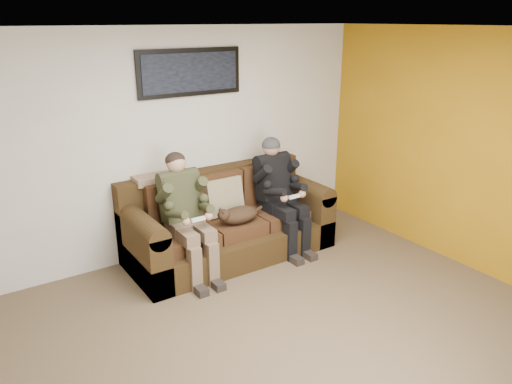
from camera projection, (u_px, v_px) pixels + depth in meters
floor at (294, 340)px, 4.37m from camera, size 5.00×5.00×0.00m
ceiling at (304, 28)px, 3.51m from camera, size 5.00×5.00×0.00m
wall_back at (177, 144)px, 5.71m from camera, size 5.00×0.00×5.00m
wall_right at (485, 155)px, 5.25m from camera, size 0.00×4.50×4.50m
accent_wall_right at (485, 156)px, 5.25m from camera, size 0.00×4.50×4.50m
sofa at (226, 224)px, 5.90m from camera, size 2.39×1.03×0.98m
throw_pillow at (224, 197)px, 5.83m from camera, size 0.46×0.22×0.45m
throw_blanket at (156, 179)px, 5.55m from camera, size 0.49×0.24×0.09m
person_left at (185, 208)px, 5.29m from camera, size 0.51×0.87×1.33m
person_right at (279, 187)px, 5.93m from camera, size 0.51×0.86×1.34m
cat at (238, 215)px, 5.60m from camera, size 0.66×0.26×0.24m
framed_poster at (190, 72)px, 5.52m from camera, size 1.25×0.05×0.52m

